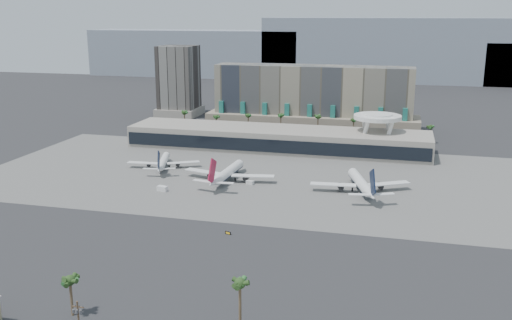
% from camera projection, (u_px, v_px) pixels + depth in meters
% --- Properties ---
extents(ground, '(900.00, 900.00, 0.00)m').
position_uv_depth(ground, '(217.00, 213.00, 222.05)').
color(ground, '#232326').
rests_on(ground, ground).
extents(apron_pad, '(260.00, 130.00, 0.06)m').
position_uv_depth(apron_pad, '(253.00, 175.00, 273.64)').
color(apron_pad, '#5B5B59').
rests_on(apron_pad, ground).
extents(mountain_ridge, '(680.00, 60.00, 70.00)m').
position_uv_depth(mountain_ridge, '(368.00, 54.00, 648.81)').
color(mountain_ridge, gray).
rests_on(mountain_ridge, ground).
extents(hotel, '(140.00, 30.00, 42.00)m').
position_uv_depth(hotel, '(312.00, 104.00, 379.07)').
color(hotel, gray).
rests_on(hotel, ground).
extents(office_tower, '(30.00, 30.00, 52.00)m').
position_uv_depth(office_tower, '(179.00, 85.00, 426.61)').
color(office_tower, black).
rests_on(office_tower, ground).
extents(terminal, '(170.00, 32.50, 14.50)m').
position_uv_depth(terminal, '(277.00, 138.00, 323.46)').
color(terminal, '#9E968B').
rests_on(terminal, ground).
extents(saucer_structure, '(26.00, 26.00, 21.89)m').
position_uv_depth(saucer_structure, '(377.00, 120.00, 313.11)').
color(saucer_structure, white).
rests_on(saucer_structure, ground).
extents(palm_row, '(157.80, 2.80, 13.10)m').
position_uv_depth(palm_row, '(300.00, 121.00, 353.78)').
color(palm_row, brown).
rests_on(palm_row, ground).
extents(airliner_left, '(35.35, 36.63, 12.99)m').
position_uv_depth(airliner_left, '(163.00, 162.00, 284.66)').
color(airliner_left, white).
rests_on(airliner_left, ground).
extents(airliner_centre, '(43.98, 45.34, 15.64)m').
position_uv_depth(airliner_centre, '(228.00, 173.00, 262.94)').
color(airliner_centre, white).
rests_on(airliner_centre, ground).
extents(airliner_right, '(42.70, 44.22, 15.72)m').
position_uv_depth(airliner_right, '(361.00, 183.00, 246.94)').
color(airliner_right, white).
rests_on(airliner_right, ground).
extents(service_vehicle_a, '(4.99, 3.20, 2.25)m').
position_uv_depth(service_vehicle_a, '(162.00, 189.00, 248.67)').
color(service_vehicle_a, silver).
rests_on(service_vehicle_a, ground).
extents(service_vehicle_b, '(3.85, 2.85, 1.77)m').
position_uv_depth(service_vehicle_b, '(250.00, 182.00, 258.47)').
color(service_vehicle_b, silver).
rests_on(service_vehicle_b, ground).
extents(taxiway_sign, '(2.26, 1.02, 1.03)m').
position_uv_depth(taxiway_sign, '(228.00, 233.00, 200.28)').
color(taxiway_sign, black).
rests_on(taxiway_sign, ground).
extents(near_palm_a, '(6.00, 6.00, 11.20)m').
position_uv_depth(near_palm_a, '(70.00, 285.00, 144.75)').
color(near_palm_a, brown).
rests_on(near_palm_a, ground).
extents(near_palm_b, '(6.00, 6.00, 14.29)m').
position_uv_depth(near_palm_b, '(240.00, 289.00, 136.49)').
color(near_palm_b, brown).
rests_on(near_palm_b, ground).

